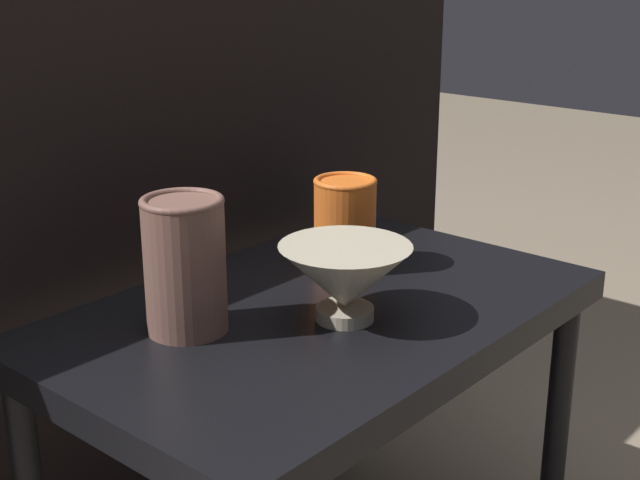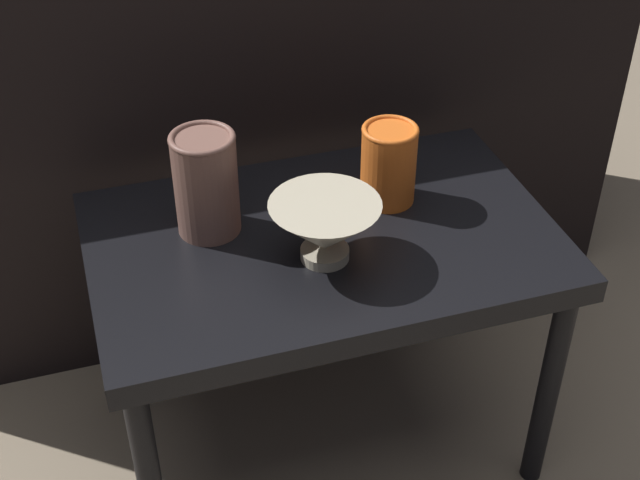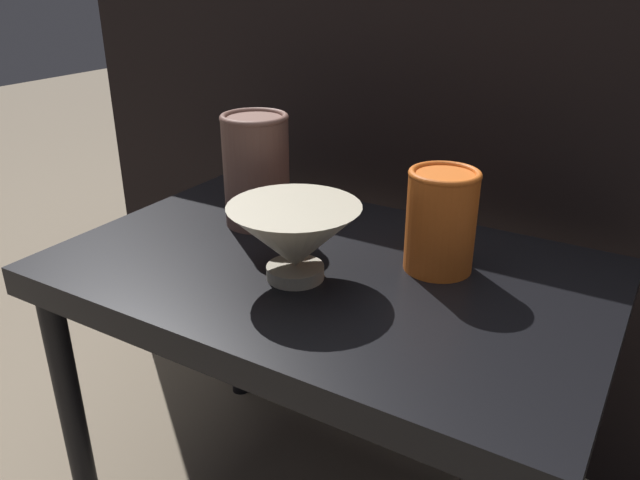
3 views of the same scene
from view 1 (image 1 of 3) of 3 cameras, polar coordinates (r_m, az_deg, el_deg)
The scene contains 5 objects.
table at distance 1.19m, azimuth -0.08°, elevation -6.51°, with size 0.72×0.46×0.47m.
couch_backdrop at distance 1.58m, azimuth -15.69°, elevation 0.17°, with size 1.49×0.50×0.87m.
bowl at distance 1.10m, azimuth 1.62°, elevation -2.46°, with size 0.17×0.17×0.10m.
vase_textured_left at distance 1.07m, azimuth -8.64°, elevation -1.48°, with size 0.10×0.10×0.17m.
vase_colorful_right at distance 1.27m, azimuth 1.61°, elevation 1.14°, with size 0.09×0.09×0.13m.
Camera 1 is at (-0.81, -0.70, 0.91)m, focal length 50.00 mm.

